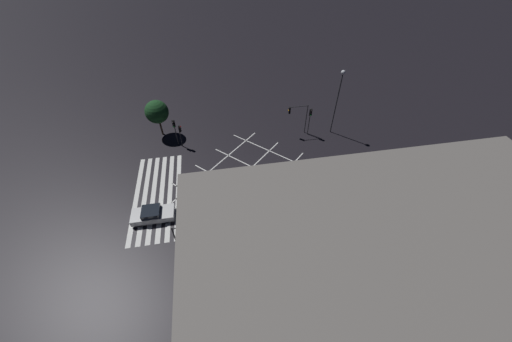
{
  "coord_description": "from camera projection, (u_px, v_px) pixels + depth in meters",
  "views": [
    {
      "loc": [
        22.45,
        -3.86,
        23.68
      ],
      "look_at": [
        0.0,
        0.0,
        1.85
      ],
      "focal_mm": 20.0,
      "sensor_mm": 36.0,
      "label": 1
    }
  ],
  "objects": [
    {
      "name": "traffic_light_ne_main",
      "position": [
        354.0,
        205.0,
        26.9
      ],
      "size": [
        2.51,
        0.36,
        3.76
      ],
      "rotation": [
        0.0,
        0.0,
        3.14
      ],
      "color": "#2D2D30",
      "rests_on": "ground_plane"
    },
    {
      "name": "waiting_car",
      "position": [
        153.0,
        214.0,
        28.77
      ],
      "size": [
        1.87,
        4.25,
        1.3
      ],
      "rotation": [
        0.0,
        0.0,
        1.57
      ],
      "color": "silver",
      "rests_on": "ground_plane"
    },
    {
      "name": "traffic_light_ne_cross",
      "position": [
        367.0,
        215.0,
        26.13
      ],
      "size": [
        0.36,
        0.39,
        3.74
      ],
      "rotation": [
        0.0,
        0.0,
        -1.57
      ],
      "color": "#2D2D30",
      "rests_on": "ground_plane"
    },
    {
      "name": "street_lamp_west",
      "position": [
        339.0,
        90.0,
        35.6
      ],
      "size": [
        0.53,
        0.53,
        8.95
      ],
      "color": "#2D2D30",
      "rests_on": "ground_plane"
    },
    {
      "name": "traffic_light_sw_cross",
      "position": [
        180.0,
        132.0,
        36.01
      ],
      "size": [
        0.36,
        0.39,
        3.28
      ],
      "rotation": [
        0.0,
        0.0,
        1.57
      ],
      "color": "#2D2D30",
      "rests_on": "ground_plane"
    },
    {
      "name": "traffic_light_sw_main",
      "position": [
        175.0,
        128.0,
        36.04
      ],
      "size": [
        0.39,
        0.36,
        3.79
      ],
      "color": "#2D2D30",
      "rests_on": "ground_plane"
    },
    {
      "name": "street_tree_near",
      "position": [
        157.0,
        112.0,
        37.12
      ],
      "size": [
        3.04,
        3.04,
        5.09
      ],
      "color": "brown",
      "rests_on": "ground_plane"
    },
    {
      "name": "traffic_light_nw_cross",
      "position": [
        297.0,
        113.0,
        37.5
      ],
      "size": [
        0.36,
        2.69,
        4.37
      ],
      "rotation": [
        0.0,
        0.0,
        -1.57
      ],
      "color": "#2D2D30",
      "rests_on": "ground_plane"
    },
    {
      "name": "street_lamp_east",
      "position": [
        323.0,
        225.0,
        19.92
      ],
      "size": [
        0.53,
        0.53,
        10.33
      ],
      "color": "#2D2D30",
      "rests_on": "ground_plane"
    },
    {
      "name": "traffic_light_nw_main",
      "position": [
        310.0,
        117.0,
        37.52
      ],
      "size": [
        0.39,
        0.36,
        4.05
      ],
      "color": "#2D2D30",
      "rests_on": "ground_plane"
    },
    {
      "name": "pedestrian_railing",
      "position": [
        256.0,
        273.0,
        24.23
      ],
      "size": [
        1.44,
        8.13,
        1.05
      ],
      "rotation": [
        0.0,
        0.0,
        1.4
      ],
      "color": "#B7B7BC",
      "rests_on": "ground_plane"
    },
    {
      "name": "traffic_light_se_cross",
      "position": [
        188.0,
        233.0,
        24.3
      ],
      "size": [
        0.36,
        2.41,
        4.13
      ],
      "rotation": [
        0.0,
        0.0,
        1.57
      ],
      "color": "#2D2D30",
      "rests_on": "ground_plane"
    },
    {
      "name": "street_lamp_far",
      "position": [
        325.0,
        273.0,
        18.0
      ],
      "size": [
        0.5,
        0.5,
        9.64
      ],
      "color": "#2D2D30",
      "rests_on": "ground_plane"
    },
    {
      "name": "ground_plane",
      "position": [
        256.0,
        183.0,
        32.83
      ],
      "size": [
        200.0,
        200.0,
        0.0
      ],
      "primitive_type": "plane",
      "color": "black"
    },
    {
      "name": "road_markings",
      "position": [
        194.0,
        193.0,
        31.61
      ],
      "size": [
        19.15,
        23.14,
        0.01
      ],
      "color": "silver",
      "rests_on": "ground_plane"
    }
  ]
}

